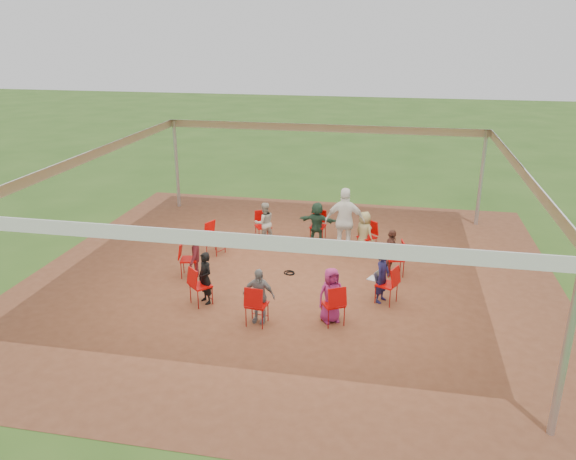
% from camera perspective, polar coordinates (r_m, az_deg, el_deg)
% --- Properties ---
extents(ground, '(80.00, 80.00, 0.00)m').
position_cam_1_polar(ground, '(14.22, 0.45, -4.64)').
color(ground, '#32581B').
rests_on(ground, ground).
extents(dirt_patch, '(13.00, 13.00, 0.00)m').
position_cam_1_polar(dirt_patch, '(14.21, 0.45, -4.62)').
color(dirt_patch, brown).
rests_on(dirt_patch, ground).
extents(tent, '(10.33, 10.33, 3.00)m').
position_cam_1_polar(tent, '(13.41, 0.48, 4.62)').
color(tent, '#B2B2B7').
rests_on(tent, ground).
extents(chair_0, '(0.57, 0.56, 0.90)m').
position_cam_1_polar(chair_0, '(12.87, 9.99, -5.49)').
color(chair_0, '#C50604').
rests_on(chair_0, ground).
extents(chair_1, '(0.52, 0.50, 0.90)m').
position_cam_1_polar(chair_1, '(14.33, 10.85, -2.86)').
color(chair_1, '#C50604').
rests_on(chair_1, ground).
extents(chair_2, '(0.61, 0.61, 0.90)m').
position_cam_1_polar(chair_2, '(15.63, 8.02, -0.75)').
color(chair_2, '#C50604').
rests_on(chair_2, ground).
extents(chair_3, '(0.46, 0.48, 0.90)m').
position_cam_1_polar(chair_3, '(16.36, 3.07, 0.38)').
color(chair_3, '#C50604').
rests_on(chair_3, ground).
extents(chair_4, '(0.58, 0.59, 0.90)m').
position_cam_1_polar(chair_4, '(16.33, -2.53, 0.35)').
color(chair_4, '#C50604').
rests_on(chair_4, ground).
extents(chair_5, '(0.57, 0.56, 0.90)m').
position_cam_1_polar(chair_5, '(15.55, -7.38, -0.83)').
color(chair_5, '#C50604').
rests_on(chair_5, ground).
extents(chair_6, '(0.52, 0.50, 0.90)m').
position_cam_1_polar(chair_6, '(14.22, -10.01, -2.98)').
color(chair_6, '#C50604').
rests_on(chair_6, ground).
extents(chair_7, '(0.61, 0.61, 0.90)m').
position_cam_1_polar(chair_7, '(12.77, -8.84, -5.62)').
color(chair_7, '#C50604').
rests_on(chair_7, ground).
extents(chair_8, '(0.46, 0.48, 0.90)m').
position_cam_1_polar(chair_8, '(11.82, -3.18, -7.60)').
color(chair_8, '#C50604').
rests_on(chair_8, ground).
extents(chair_9, '(0.58, 0.59, 0.90)m').
position_cam_1_polar(chair_9, '(11.86, 4.61, -7.53)').
color(chair_9, '#C50604').
rests_on(chair_9, ground).
extents(person_seated_0, '(0.44, 0.52, 1.21)m').
position_cam_1_polar(person_seated_0, '(12.85, 9.55, -4.72)').
color(person_seated_0, '#1B1840').
rests_on(person_seated_0, ground).
extents(person_seated_1, '(0.50, 0.77, 1.21)m').
position_cam_1_polar(person_seated_1, '(14.24, 10.42, -2.27)').
color(person_seated_1, brown).
rests_on(person_seated_1, ground).
extents(person_seated_2, '(0.66, 0.64, 1.21)m').
position_cam_1_polar(person_seated_2, '(15.49, 7.73, -0.29)').
color(person_seated_2, tan).
rests_on(person_seated_2, ground).
extents(person_seated_3, '(1.16, 0.53, 1.21)m').
position_cam_1_polar(person_seated_3, '(16.20, 2.97, 0.77)').
color(person_seated_3, '#264835').
rests_on(person_seated_3, ground).
extents(person_seated_4, '(0.68, 0.59, 1.21)m').
position_cam_1_polar(person_seated_4, '(16.17, -2.42, 0.75)').
color(person_seated_4, '#ACA89A').
rests_on(person_seated_4, ground).
extents(person_seated_5, '(0.54, 0.84, 1.21)m').
position_cam_1_polar(person_seated_5, '(14.14, -9.57, -2.39)').
color(person_seated_5, '#451015').
rests_on(person_seated_5, ground).
extents(person_seated_6, '(0.52, 0.51, 1.21)m').
position_cam_1_polar(person_seated_6, '(12.76, -8.41, -4.84)').
color(person_seated_6, black).
rests_on(person_seated_6, ground).
extents(person_seated_7, '(0.74, 0.43, 1.21)m').
position_cam_1_polar(person_seated_7, '(11.85, -2.99, -6.66)').
color(person_seated_7, gray).
rests_on(person_seated_7, ground).
extents(person_seated_8, '(0.68, 0.58, 1.21)m').
position_cam_1_polar(person_seated_8, '(11.88, 4.40, -6.60)').
color(person_seated_8, '#952262').
rests_on(person_seated_8, ground).
extents(standing_person, '(1.12, 0.59, 1.88)m').
position_cam_1_polar(standing_person, '(15.31, 5.83, 0.87)').
color(standing_person, white).
rests_on(standing_person, ground).
extents(cable_coil, '(0.34, 0.34, 0.03)m').
position_cam_1_polar(cable_coil, '(14.31, 0.16, -4.38)').
color(cable_coil, black).
rests_on(cable_coil, ground).
extents(laptop, '(0.34, 0.37, 0.21)m').
position_cam_1_polar(laptop, '(12.93, 8.88, -4.70)').
color(laptop, '#B7B7BC').
rests_on(laptop, ground).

